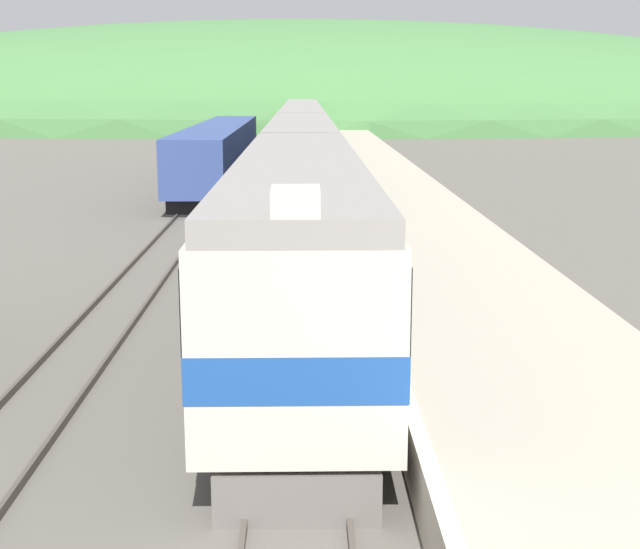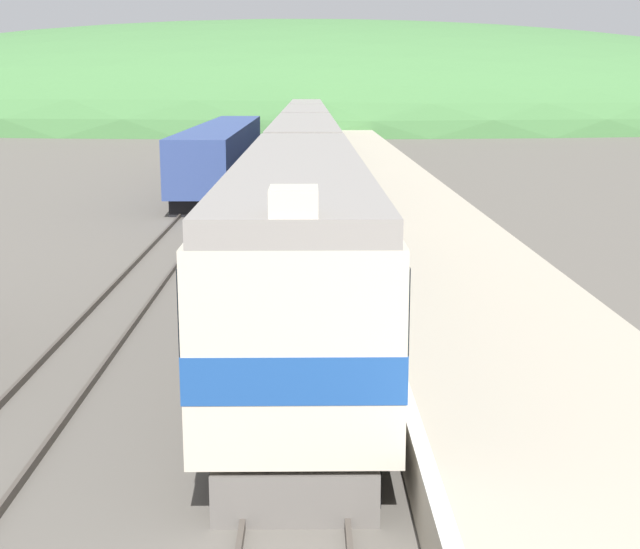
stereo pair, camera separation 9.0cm
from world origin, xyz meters
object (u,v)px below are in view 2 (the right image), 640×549
at_px(carriage_second, 304,163).
at_px(carriage_third, 306,136).
at_px(carriage_fourth, 306,123).
at_px(express_train_lead_car, 300,240).
at_px(siding_train, 224,153).

height_order(carriage_second, carriage_third, same).
distance_m(carriage_third, carriage_fourth, 20.73).
height_order(express_train_lead_car, carriage_fourth, express_train_lead_car).
relative_size(carriage_third, carriage_fourth, 1.00).
xyz_separation_m(carriage_second, siding_train, (-4.89, 12.23, -0.52)).
xyz_separation_m(carriage_second, carriage_third, (0.00, 20.73, 0.00)).
bearing_deg(carriage_third, siding_train, -119.93).
relative_size(carriage_second, carriage_third, 1.00).
bearing_deg(carriage_fourth, siding_train, -99.50).
height_order(express_train_lead_car, carriage_second, express_train_lead_car).
height_order(carriage_third, siding_train, carriage_third).
distance_m(carriage_second, siding_train, 13.18).
relative_size(carriage_third, siding_train, 0.70).
bearing_deg(carriage_second, siding_train, 111.80).
bearing_deg(carriage_fourth, carriage_third, -90.00).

